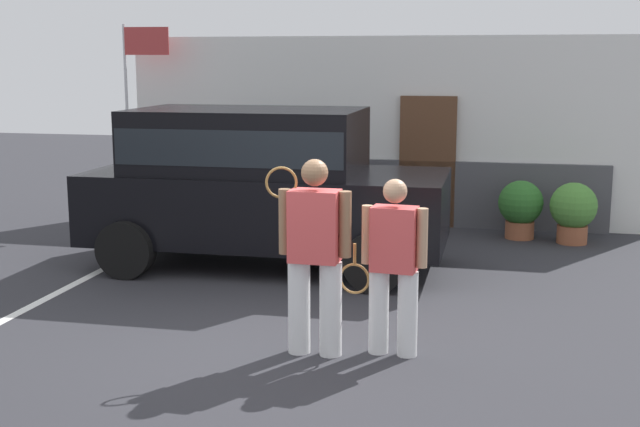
{
  "coord_description": "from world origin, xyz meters",
  "views": [
    {
      "loc": [
        2.02,
        -7.32,
        2.67
      ],
      "look_at": [
        0.08,
        1.2,
        1.05
      ],
      "focal_mm": 46.71,
      "sensor_mm": 36.0,
      "label": 1
    }
  ],
  "objects": [
    {
      "name": "ground_plane",
      "position": [
        0.0,
        0.0,
        0.0
      ],
      "size": [
        40.0,
        40.0,
        0.0
      ],
      "primitive_type": "plane",
      "color": "#2D2D33"
    },
    {
      "name": "parking_stripe_0",
      "position": [
        -3.03,
        1.5,
        0.0
      ],
      "size": [
        0.12,
        4.4,
        0.01
      ],
      "primitive_type": "cube",
      "color": "silver",
      "rests_on": "ground_plane"
    },
    {
      "name": "house_frontage",
      "position": [
        0.01,
        6.21,
        1.43
      ],
      "size": [
        8.55,
        0.4,
        3.04
      ],
      "color": "white",
      "rests_on": "ground_plane"
    },
    {
      "name": "parked_suv",
      "position": [
        -1.12,
        2.88,
        1.15
      ],
      "size": [
        4.62,
        2.21,
        2.05
      ],
      "rotation": [
        0.0,
        0.0,
        0.01
      ],
      "color": "black",
      "rests_on": "ground_plane"
    },
    {
      "name": "tennis_player_man",
      "position": [
        0.34,
        -0.2,
        0.94
      ],
      "size": [
        0.8,
        0.29,
        1.8
      ],
      "rotation": [
        0.0,
        0.0,
        3.13
      ],
      "color": "white",
      "rests_on": "ground_plane"
    },
    {
      "name": "tennis_player_woman",
      "position": [
        1.04,
        -0.05,
        0.84
      ],
      "size": [
        0.86,
        0.28,
        1.63
      ],
      "rotation": [
        0.0,
        0.0,
        3.06
      ],
      "color": "white",
      "rests_on": "ground_plane"
    },
    {
      "name": "potted_plant_by_porch",
      "position": [
        2.23,
        5.38,
        0.49
      ],
      "size": [
        0.67,
        0.67,
        0.88
      ],
      "color": "#9E5638",
      "rests_on": "ground_plane"
    },
    {
      "name": "potted_plant_secondary",
      "position": [
        2.98,
        5.2,
        0.5
      ],
      "size": [
        0.69,
        0.69,
        0.9
      ],
      "color": "#9E5638",
      "rests_on": "ground_plane"
    },
    {
      "name": "flag_pole",
      "position": [
        -4.07,
        5.63,
        2.23
      ],
      "size": [
        0.8,
        0.08,
        3.24
      ],
      "color": "silver",
      "rests_on": "ground_plane"
    }
  ]
}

